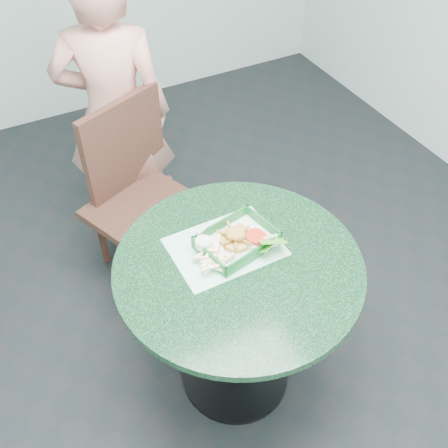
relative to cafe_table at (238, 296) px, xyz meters
name	(u,v)px	position (x,y,z in m)	size (l,w,h in m)	color
floor	(235,375)	(0.00, 0.00, -0.58)	(4.00, 5.00, 0.02)	#303335
cafe_table	(238,296)	(0.00, 0.00, 0.00)	(0.89, 0.89, 0.75)	black
dining_chair	(137,186)	(-0.09, 0.83, -0.05)	(0.47, 0.47, 0.93)	#41291C
diner_person	(115,115)	(-0.07, 1.13, 0.17)	(0.55, 0.36, 1.51)	tan
placemat	(225,250)	(-0.01, 0.09, 0.17)	(0.39, 0.29, 0.00)	#A6EBD7
food_basket	(237,246)	(0.03, 0.08, 0.19)	(0.26, 0.19, 0.05)	#146326
crab_sandwich	(236,239)	(0.03, 0.08, 0.22)	(0.12, 0.12, 0.07)	gold
fries_pile	(209,253)	(-0.08, 0.07, 0.21)	(0.12, 0.13, 0.05)	#FFE9B5
sauce_ramekin	(202,242)	(-0.08, 0.13, 0.22)	(0.06, 0.06, 0.03)	silver
garnish_cup	(259,247)	(0.09, 0.02, 0.21)	(0.12, 0.12, 0.05)	white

